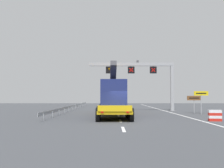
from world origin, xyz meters
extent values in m
plane|color=#424449|center=(0.00, 0.00, 0.00)|extent=(112.00, 112.00, 0.00)
cube|color=silver|center=(-0.44, -6.00, 0.01)|extent=(0.20, 2.60, 0.01)
cube|color=silver|center=(-0.44, -0.37, 0.01)|extent=(0.20, 2.60, 0.01)
cube|color=silver|center=(-0.44, 5.26, 0.01)|extent=(0.20, 2.60, 0.01)
cube|color=silver|center=(-0.44, 10.89, 0.01)|extent=(0.20, 2.60, 0.01)
cube|color=silver|center=(-0.44, 16.52, 0.01)|extent=(0.20, 2.60, 0.01)
cube|color=silver|center=(-0.44, 22.14, 0.01)|extent=(0.20, 2.60, 0.01)
cube|color=silver|center=(-0.44, 27.77, 0.01)|extent=(0.20, 2.60, 0.01)
cube|color=silver|center=(-0.44, 33.40, 0.01)|extent=(0.20, 2.60, 0.01)
cube|color=silver|center=(-0.44, 39.03, 0.01)|extent=(0.20, 2.60, 0.01)
cube|color=silver|center=(-0.44, 44.66, 0.01)|extent=(0.20, 2.60, 0.01)
cube|color=silver|center=(-0.44, 50.29, 0.01)|extent=(0.20, 2.60, 0.01)
cube|color=silver|center=(-0.44, 55.92, 0.01)|extent=(0.20, 2.60, 0.01)
cube|color=silver|center=(-0.44, 61.55, 0.01)|extent=(0.20, 2.60, 0.01)
cube|color=silver|center=(6.20, 12.00, 0.01)|extent=(0.20, 63.00, 0.01)
cube|color=#9EA0A5|center=(7.13, 13.95, 3.34)|extent=(0.40, 0.40, 6.69)
cube|color=slate|center=(7.13, 13.95, 0.04)|extent=(0.90, 0.90, 0.08)
cube|color=#9EA0A5|center=(1.51, 13.95, 6.44)|extent=(11.63, 0.44, 0.44)
cube|color=#4C4C51|center=(2.40, 13.95, 6.84)|extent=(0.28, 0.40, 0.28)
cube|color=black|center=(4.55, 13.95, 5.65)|extent=(0.91, 0.24, 0.94)
cube|color=#9EA0A5|center=(4.55, 13.95, 6.17)|extent=(0.08, 0.08, 0.16)
cube|color=red|center=(4.55, 13.82, 5.65)|extent=(0.56, 0.02, 0.56)
cube|color=red|center=(4.55, 13.82, 5.65)|extent=(0.56, 0.02, 0.56)
cube|color=black|center=(1.51, 13.95, 5.65)|extent=(0.91, 0.24, 0.94)
cube|color=#9EA0A5|center=(1.51, 13.95, 6.17)|extent=(0.08, 0.08, 0.16)
cube|color=red|center=(1.51, 13.82, 5.65)|extent=(0.56, 0.02, 0.56)
cube|color=red|center=(1.51, 13.82, 5.65)|extent=(0.56, 0.02, 0.56)
cube|color=black|center=(-1.52, 13.95, 5.65)|extent=(0.91, 0.24, 0.94)
cube|color=#9EA0A5|center=(-1.52, 13.95, 6.17)|extent=(0.08, 0.08, 0.16)
cone|color=orange|center=(-1.52, 13.82, 5.74)|extent=(0.33, 0.33, 0.33)
cube|color=yellow|center=(-1.03, 3.39, 0.73)|extent=(3.04, 10.46, 0.24)
cube|color=yellow|center=(-0.90, -1.89, 1.10)|extent=(2.66, 0.14, 0.44)
cylinder|color=black|center=(-2.27, -1.14, 0.55)|extent=(0.35, 1.11, 1.10)
cylinder|color=black|center=(0.43, -1.07, 0.55)|extent=(0.35, 1.11, 1.10)
cylinder|color=black|center=(-2.29, -0.09, 0.55)|extent=(0.35, 1.11, 1.10)
cylinder|color=black|center=(0.40, -0.02, 0.55)|extent=(0.35, 1.11, 1.10)
cylinder|color=black|center=(-2.32, 0.96, 0.55)|extent=(0.35, 1.11, 1.10)
cylinder|color=black|center=(0.38, 1.03, 0.55)|extent=(0.35, 1.11, 1.10)
cylinder|color=black|center=(-2.34, 2.01, 0.55)|extent=(0.35, 1.11, 1.10)
cylinder|color=black|center=(0.35, 2.07, 0.55)|extent=(0.35, 1.11, 1.10)
cylinder|color=black|center=(-2.37, 3.06, 0.55)|extent=(0.35, 1.11, 1.10)
cylinder|color=black|center=(0.33, 3.12, 0.55)|extent=(0.35, 1.11, 1.10)
cube|color=orange|center=(-1.19, 10.49, 2.10)|extent=(2.65, 3.26, 3.10)
cube|color=black|center=(-1.19, 10.49, 2.80)|extent=(2.68, 3.28, 0.60)
cylinder|color=black|center=(-2.50, 11.34, 0.55)|extent=(0.37, 1.11, 1.10)
cylinder|color=black|center=(0.07, 11.40, 0.55)|extent=(0.37, 1.11, 1.10)
cylinder|color=black|center=(-2.45, 9.34, 0.55)|extent=(0.37, 1.11, 1.10)
cylinder|color=black|center=(0.12, 9.40, 0.55)|extent=(0.37, 1.11, 1.10)
cube|color=navy|center=(-1.04, 3.79, 2.20)|extent=(2.51, 5.77, 2.70)
cube|color=#2D2D33|center=(-1.02, 2.93, 4.15)|extent=(0.63, 2.95, 2.29)
cube|color=red|center=(-1.88, -1.95, 0.80)|extent=(0.20, 0.06, 0.12)
cube|color=red|center=(0.08, -1.90, 0.80)|extent=(0.20, 0.06, 0.12)
cylinder|color=#9EA0A5|center=(9.01, 7.85, 1.31)|extent=(0.10, 0.10, 2.61)
cube|color=yellow|center=(9.01, 7.79, 2.36)|extent=(1.63, 0.06, 0.50)
cube|color=black|center=(9.01, 7.75, 2.36)|extent=(1.17, 0.01, 0.12)
cylinder|color=#9EA0A5|center=(8.78, 9.67, 1.04)|extent=(0.10, 0.10, 2.08)
cube|color=brown|center=(8.78, 9.61, 1.81)|extent=(1.71, 0.06, 0.53)
cube|color=black|center=(8.78, 9.58, 1.81)|extent=(1.23, 0.01, 0.12)
cube|color=red|center=(7.28, -0.59, 0.11)|extent=(1.06, 0.62, 0.23)
cube|color=white|center=(7.28, -0.59, 0.34)|extent=(1.06, 0.62, 0.22)
cube|color=red|center=(7.28, -0.59, 0.56)|extent=(1.06, 0.62, 0.23)
cube|color=white|center=(7.28, -0.59, 0.79)|extent=(1.06, 0.62, 0.23)
cube|color=#999EA3|center=(-6.81, 16.70, 0.60)|extent=(0.04, 37.40, 0.32)
cube|color=#999EA3|center=(-6.75, -0.44, 0.30)|extent=(0.10, 0.10, 0.60)
cube|color=#999EA3|center=(-6.75, 2.68, 0.30)|extent=(0.10, 0.10, 0.60)
cube|color=#999EA3|center=(-6.75, 5.79, 0.30)|extent=(0.10, 0.10, 0.60)
cube|color=#999EA3|center=(-6.75, 8.91, 0.30)|extent=(0.10, 0.10, 0.60)
cube|color=#999EA3|center=(-6.75, 12.03, 0.30)|extent=(0.10, 0.10, 0.60)
cube|color=#999EA3|center=(-6.75, 15.14, 0.30)|extent=(0.10, 0.10, 0.60)
cube|color=#999EA3|center=(-6.75, 18.26, 0.30)|extent=(0.10, 0.10, 0.60)
cube|color=#999EA3|center=(-6.75, 21.38, 0.30)|extent=(0.10, 0.10, 0.60)
cube|color=#999EA3|center=(-6.75, 24.49, 0.30)|extent=(0.10, 0.10, 0.60)
cube|color=#999EA3|center=(-6.75, 27.61, 0.30)|extent=(0.10, 0.10, 0.60)
cube|color=#999EA3|center=(-6.75, 30.73, 0.30)|extent=(0.10, 0.10, 0.60)
cube|color=#999EA3|center=(-6.75, 33.85, 0.30)|extent=(0.10, 0.10, 0.60)
camera|label=1|loc=(-1.13, -22.23, 2.01)|focal=42.36mm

